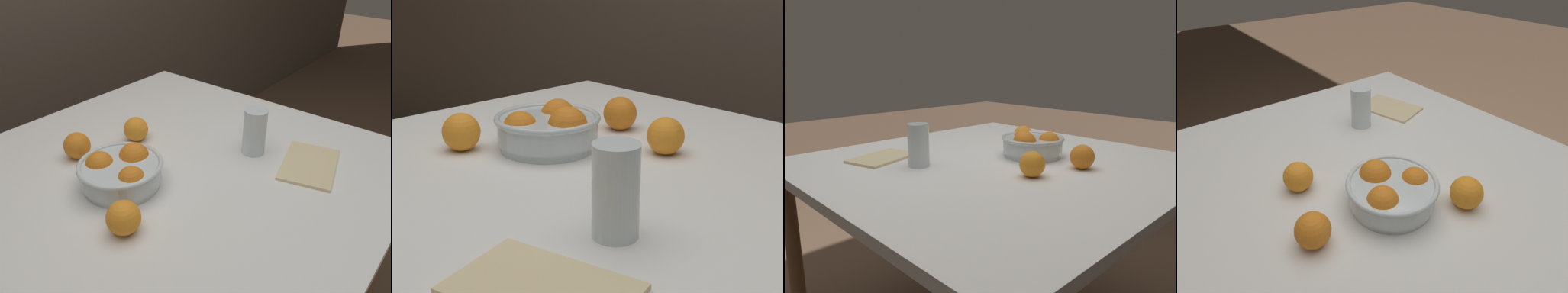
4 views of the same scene
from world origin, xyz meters
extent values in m
cube|color=white|center=(0.00, 0.00, 0.72)|extent=(1.12, 1.10, 0.03)
cylinder|color=#936B47|center=(-0.50, -0.49, 0.35)|extent=(0.05, 0.05, 0.71)
cylinder|color=#936B47|center=(0.50, -0.49, 0.35)|extent=(0.05, 0.05, 0.71)
cylinder|color=silver|center=(-0.14, 0.04, 0.74)|extent=(0.19, 0.19, 0.02)
cylinder|color=silver|center=(-0.14, 0.04, 0.78)|extent=(0.20, 0.20, 0.05)
torus|color=silver|center=(-0.14, 0.04, 0.80)|extent=(0.21, 0.21, 0.01)
sphere|color=orange|center=(-0.09, 0.05, 0.79)|extent=(0.08, 0.08, 0.08)
sphere|color=orange|center=(-0.16, 0.09, 0.79)|extent=(0.07, 0.07, 0.07)
sphere|color=orange|center=(-0.15, -0.02, 0.79)|extent=(0.07, 0.07, 0.07)
cylinder|color=#F4A314|center=(0.21, -0.13, 0.79)|extent=(0.06, 0.06, 0.11)
cylinder|color=silver|center=(0.21, -0.13, 0.80)|extent=(0.07, 0.07, 0.13)
sphere|color=orange|center=(-0.25, -0.09, 0.77)|extent=(0.08, 0.08, 0.08)
sphere|color=orange|center=(-0.13, 0.24, 0.77)|extent=(0.07, 0.07, 0.07)
sphere|color=orange|center=(0.05, 0.18, 0.77)|extent=(0.07, 0.07, 0.07)
cube|color=beige|center=(0.25, -0.29, 0.74)|extent=(0.24, 0.19, 0.01)
camera|label=1|loc=(-0.63, -0.60, 1.32)|focal=35.00mm
camera|label=2|loc=(0.67, -0.62, 1.10)|focal=50.00mm
camera|label=3|loc=(0.87, 0.82, 1.06)|focal=35.00mm
camera|label=4|loc=(-0.53, 0.40, 1.25)|focal=28.00mm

